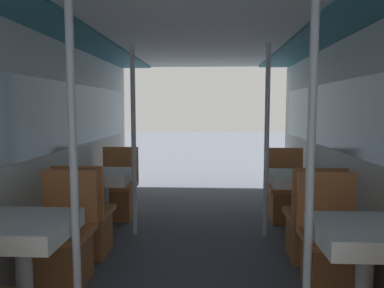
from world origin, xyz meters
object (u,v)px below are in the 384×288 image
at_px(dining_table_left_0, 22,236).
at_px(support_pole_right_0, 310,170).
at_px(support_pole_left_0, 74,168).
at_px(support_pole_right_1, 267,142).
at_px(chair_left_far_0, 62,250).
at_px(chair_right_near_1, 312,231).
at_px(dining_table_right_1, 298,183).
at_px(chair_right_far_0, 332,255).
at_px(support_pole_left_1, 134,141).
at_px(dining_table_left_1, 103,181).
at_px(chair_left_near_1, 86,227).
at_px(chair_right_far_1, 286,199).
at_px(chair_left_far_1, 118,197).
at_px(dining_table_right_0, 366,243).

height_order(dining_table_left_0, support_pole_right_0, support_pole_right_0).
relative_size(support_pole_left_0, support_pole_right_1, 1.00).
bearing_deg(dining_table_left_0, chair_left_far_0, 90.00).
xyz_separation_m(dining_table_left_0, chair_right_near_1, (2.17, 1.20, -0.33)).
bearing_deg(dining_table_right_1, support_pole_right_0, -100.95).
distance_m(chair_right_far_0, dining_table_right_1, 1.24).
relative_size(dining_table_left_0, support_pole_right_1, 0.34).
bearing_deg(support_pole_left_1, dining_table_left_1, 180.00).
xyz_separation_m(dining_table_left_0, chair_right_far_0, (2.17, 0.62, -0.33)).
distance_m(dining_table_left_0, support_pole_right_0, 1.87).
bearing_deg(dining_table_right_1, chair_right_near_1, -90.00).
bearing_deg(support_pole_left_0, support_pole_right_1, 51.08).
bearing_deg(dining_table_right_1, chair_left_near_1, -164.14).
relative_size(support_pole_left_0, chair_right_far_1, 2.33).
height_order(chair_left_far_0, dining_table_left_1, chair_left_far_0).
height_order(chair_left_far_0, support_pole_right_1, support_pole_right_1).
height_order(support_pole_right_0, dining_table_right_1, support_pole_right_0).
height_order(chair_right_near_1, support_pole_right_1, support_pole_right_1).
xyz_separation_m(support_pole_right_0, chair_right_far_1, (0.35, 2.43, -0.78)).
bearing_deg(dining_table_left_0, chair_left_near_1, 90.00).
distance_m(chair_left_far_1, support_pole_right_1, 2.07).
distance_m(dining_table_right_0, dining_table_right_1, 1.82).
bearing_deg(support_pole_right_1, chair_right_near_1, -60.31).
xyz_separation_m(chair_left_far_0, dining_table_right_0, (2.17, -0.62, 0.33)).
bearing_deg(chair_left_far_0, chair_right_far_0, -180.00).
distance_m(support_pole_left_1, dining_table_right_0, 2.61).
relative_size(chair_left_near_1, chair_right_far_1, 1.00).
bearing_deg(chair_left_near_1, chair_right_far_0, -15.06).
height_order(support_pole_left_0, chair_right_far_1, support_pole_left_0).
bearing_deg(chair_left_near_1, dining_table_right_1, 15.86).
relative_size(dining_table_left_0, chair_left_far_1, 0.79).
bearing_deg(support_pole_left_0, chair_right_near_1, 33.43).
distance_m(chair_right_near_1, support_pole_right_1, 1.05).
relative_size(chair_right_far_0, chair_right_far_1, 1.00).
xyz_separation_m(chair_right_far_0, support_pole_right_0, (-0.35, -0.62, 0.78)).
bearing_deg(support_pole_left_1, dining_table_right_0, -44.97).
bearing_deg(support_pole_left_1, chair_right_far_1, 18.73).
distance_m(dining_table_left_0, chair_left_far_0, 0.70).
height_order(dining_table_right_1, chair_right_near_1, chair_right_near_1).
relative_size(dining_table_right_0, chair_right_far_0, 0.79).
xyz_separation_m(chair_left_near_1, chair_right_far_0, (2.17, -0.58, 0.00)).
bearing_deg(support_pole_left_0, chair_right_far_0, 18.73).
xyz_separation_m(support_pole_left_0, chair_right_far_0, (1.82, 0.62, -0.78)).
height_order(support_pole_right_0, chair_right_far_1, support_pole_right_0).
height_order(chair_left_far_1, chair_right_far_1, same).
distance_m(chair_right_far_1, support_pole_right_1, 1.05).
bearing_deg(support_pole_left_0, dining_table_right_0, 0.00).
height_order(dining_table_left_0, support_pole_left_1, support_pole_left_1).
bearing_deg(chair_right_far_0, support_pole_right_1, -73.68).
bearing_deg(support_pole_right_1, dining_table_right_0, -79.05).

